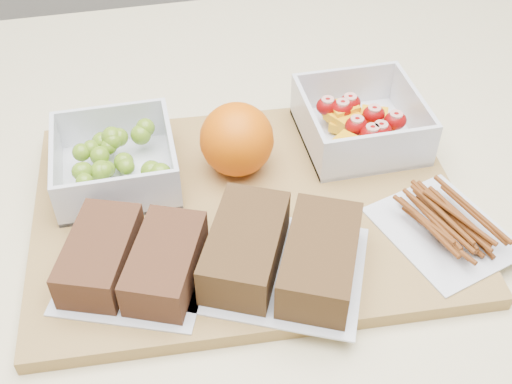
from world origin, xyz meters
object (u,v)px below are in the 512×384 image
(fruit_container, at_px, (360,124))
(pretzel_bag, at_px, (446,222))
(cutting_board, at_px, (249,209))
(sandwich_bag_center, at_px, (283,254))
(grape_container, at_px, (116,162))
(sandwich_bag_left, at_px, (133,259))
(orange, at_px, (237,139))

(fruit_container, distance_m, pretzel_bag, 0.15)
(cutting_board, relative_size, sandwich_bag_center, 2.29)
(fruit_container, height_order, pretzel_bag, fruit_container)
(grape_container, relative_size, pretzel_bag, 0.81)
(sandwich_bag_center, bearing_deg, sandwich_bag_left, 169.70)
(orange, height_order, sandwich_bag_center, orange)
(fruit_container, height_order, sandwich_bag_left, fruit_container)
(sandwich_bag_left, distance_m, sandwich_bag_center, 0.13)
(grape_container, xyz_separation_m, pretzel_bag, (0.30, -0.14, -0.01))
(grape_container, relative_size, orange, 1.58)
(grape_container, height_order, orange, orange)
(cutting_board, bearing_deg, orange, 93.80)
(cutting_board, bearing_deg, fruit_container, 31.65)
(grape_container, bearing_deg, cutting_board, -28.29)
(pretzel_bag, bearing_deg, sandwich_bag_center, -175.76)
(orange, bearing_deg, pretzel_bag, -37.27)
(sandwich_bag_left, bearing_deg, pretzel_bag, -2.28)
(pretzel_bag, bearing_deg, sandwich_bag_left, 177.72)
(fruit_container, bearing_deg, sandwich_bag_left, -151.45)
(cutting_board, distance_m, sandwich_bag_left, 0.14)
(cutting_board, xyz_separation_m, orange, (-0.00, 0.06, 0.05))
(grape_container, bearing_deg, pretzel_bag, -25.71)
(cutting_board, xyz_separation_m, sandwich_bag_center, (0.01, -0.09, 0.03))
(sandwich_bag_center, bearing_deg, grape_container, 131.24)
(orange, height_order, pretzel_bag, orange)
(cutting_board, relative_size, pretzel_bag, 2.83)
(cutting_board, xyz_separation_m, pretzel_bag, (0.17, -0.08, 0.02))
(cutting_board, bearing_deg, sandwich_bag_left, -147.47)
(orange, relative_size, pretzel_bag, 0.51)
(grape_container, bearing_deg, sandwich_bag_left, -87.10)
(sandwich_bag_center, xyz_separation_m, pretzel_bag, (0.16, 0.01, -0.01))
(cutting_board, relative_size, orange, 5.54)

